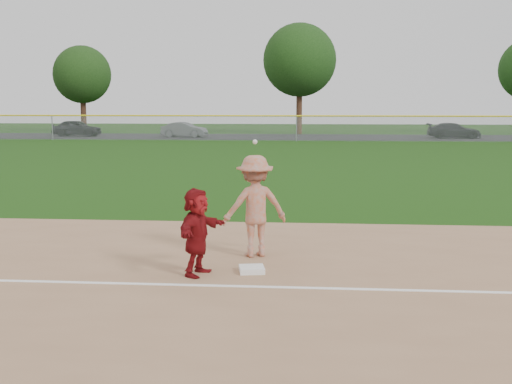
# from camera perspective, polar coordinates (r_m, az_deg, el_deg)

# --- Properties ---
(ground) EXTENTS (160.00, 160.00, 0.00)m
(ground) POSITION_cam_1_polar(r_m,az_deg,el_deg) (11.62, -0.62, -7.40)
(ground) COLOR #173E0C
(ground) RESTS_ON ground
(foul_line) EXTENTS (60.00, 0.10, 0.01)m
(foul_line) POSITION_cam_1_polar(r_m,az_deg,el_deg) (10.85, -1.03, -8.39)
(foul_line) COLOR white
(foul_line) RESTS_ON infield_dirt
(parking_asphalt) EXTENTS (120.00, 10.00, 0.01)m
(parking_asphalt) POSITION_cam_1_polar(r_m,az_deg,el_deg) (57.24, 3.74, 4.90)
(parking_asphalt) COLOR black
(parking_asphalt) RESTS_ON ground
(first_base) EXTENTS (0.52, 0.52, 0.10)m
(first_base) POSITION_cam_1_polar(r_m,az_deg,el_deg) (11.73, -0.38, -6.89)
(first_base) COLOR white
(first_base) RESTS_ON infield_dirt
(base_runner) EXTENTS (0.89, 1.53, 1.57)m
(base_runner) POSITION_cam_1_polar(r_m,az_deg,el_deg) (11.44, -5.27, -3.53)
(base_runner) COLOR maroon
(base_runner) RESTS_ON infield_dirt
(car_left) EXTENTS (4.41, 1.86, 1.49)m
(car_left) POSITION_cam_1_polar(r_m,az_deg,el_deg) (60.70, -15.64, 5.51)
(car_left) COLOR black
(car_left) RESTS_ON parking_asphalt
(car_mid) EXTENTS (4.15, 1.91, 1.32)m
(car_mid) POSITION_cam_1_polar(r_m,az_deg,el_deg) (57.12, -6.39, 5.53)
(car_mid) COLOR #53565A
(car_mid) RESTS_ON parking_asphalt
(car_right) EXTENTS (4.58, 2.04, 1.31)m
(car_right) POSITION_cam_1_polar(r_m,az_deg,el_deg) (57.59, 17.18, 5.24)
(car_right) COLOR black
(car_right) RESTS_ON parking_asphalt
(first_base_play) EXTENTS (1.49, 1.18, 2.37)m
(first_base_play) POSITION_cam_1_polar(r_m,az_deg,el_deg) (12.75, -0.10, -1.25)
(first_base_play) COLOR #969799
(first_base_play) RESTS_ON infield_dirt
(outfield_fence) EXTENTS (110.00, 0.12, 110.00)m
(outfield_fence) POSITION_cam_1_polar(r_m,az_deg,el_deg) (51.17, 3.63, 6.73)
(outfield_fence) COLOR #999EA0
(outfield_fence) RESTS_ON ground
(tree_1) EXTENTS (5.80, 5.80, 8.75)m
(tree_1) POSITION_cam_1_polar(r_m,az_deg,el_deg) (68.22, -15.20, 10.03)
(tree_1) COLOR #361F13
(tree_1) RESTS_ON ground
(tree_2) EXTENTS (7.00, 7.00, 10.58)m
(tree_2) POSITION_cam_1_polar(r_m,az_deg,el_deg) (62.79, 3.90, 11.62)
(tree_2) COLOR #3C2215
(tree_2) RESTS_ON ground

